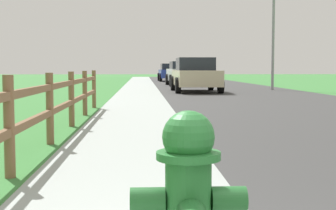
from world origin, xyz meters
TOP-DOWN VIEW (x-y plane):
  - ground_plane at (0.00, 25.00)m, footprint 120.00×120.00m
  - road_asphalt at (3.50, 27.00)m, footprint 7.00×66.00m
  - curb_concrete at (-3.00, 27.00)m, footprint 6.00×66.00m
  - grass_verge at (-4.50, 27.00)m, footprint 5.00×66.00m
  - fire_hydrant at (-0.63, 0.77)m, footprint 0.54×0.46m
  - rail_fence at (-2.19, 5.79)m, footprint 0.11×13.34m
  - parked_suv_beige at (1.67, 21.60)m, footprint 2.16×4.73m
  - parked_car_silver at (1.77, 29.62)m, footprint 2.12×4.54m
  - parked_car_blue at (1.60, 39.98)m, footprint 2.18×4.50m
  - street_lamp at (5.90, 23.24)m, footprint 1.17×0.20m

SIDE VIEW (x-z plane):
  - ground_plane at x=0.00m, z-range 0.00..0.00m
  - road_asphalt at x=3.50m, z-range 0.00..0.01m
  - curb_concrete at x=-3.00m, z-range 0.00..0.01m
  - grass_verge at x=-4.50m, z-range 0.00..0.01m
  - fire_hydrant at x=-0.63m, z-range 0.02..0.96m
  - rail_fence at x=-2.19m, z-range 0.09..1.15m
  - parked_car_blue at x=1.60m, z-range 0.02..1.51m
  - parked_car_silver at x=1.77m, z-range 0.02..1.55m
  - parked_suv_beige at x=1.67m, z-range -0.01..1.60m
  - street_lamp at x=5.90m, z-range 0.61..7.31m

